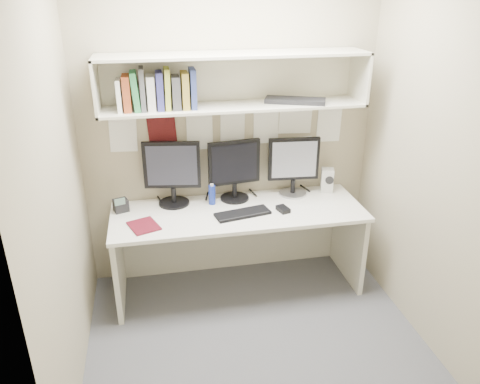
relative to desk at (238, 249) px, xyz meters
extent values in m
cube|color=#4B4B50|center=(0.00, -0.65, -0.37)|extent=(2.40, 2.00, 0.01)
cube|color=tan|center=(0.00, 0.35, 0.93)|extent=(2.40, 0.02, 2.60)
cube|color=tan|center=(0.00, -1.65, 0.93)|extent=(2.40, 0.02, 2.60)
cube|color=tan|center=(-1.20, -0.65, 0.93)|extent=(0.02, 2.00, 2.60)
cube|color=tan|center=(1.20, -0.65, 0.93)|extent=(0.02, 2.00, 2.60)
cube|color=silver|center=(0.00, -0.01, 0.35)|extent=(2.00, 0.70, 0.03)
cube|color=beige|center=(0.00, 0.32, -0.02)|extent=(1.96, 0.02, 0.70)
cube|color=beige|center=(0.00, 0.16, 1.16)|extent=(2.00, 0.38, 0.02)
cube|color=beige|center=(0.00, 0.16, 1.54)|extent=(2.00, 0.38, 0.02)
cube|color=beige|center=(0.00, 0.34, 1.35)|extent=(2.00, 0.02, 0.40)
cube|color=beige|center=(-0.99, 0.16, 1.35)|extent=(0.02, 0.38, 0.40)
cube|color=beige|center=(0.99, 0.16, 1.35)|extent=(0.02, 0.38, 0.40)
cylinder|color=black|center=(-0.49, 0.21, 0.37)|extent=(0.25, 0.25, 0.02)
cylinder|color=black|center=(-0.49, 0.21, 0.44)|extent=(0.04, 0.04, 0.12)
cube|color=black|center=(-0.49, 0.22, 0.70)|extent=(0.45, 0.11, 0.38)
cube|color=black|center=(-0.49, 0.20, 0.70)|extent=(0.39, 0.07, 0.33)
cylinder|color=black|center=(0.01, 0.21, 0.37)|extent=(0.24, 0.24, 0.02)
cylinder|color=black|center=(0.01, 0.21, 0.44)|extent=(0.04, 0.04, 0.12)
cube|color=black|center=(0.01, 0.22, 0.68)|extent=(0.43, 0.09, 0.37)
cube|color=black|center=(0.01, 0.20, 0.68)|extent=(0.38, 0.05, 0.31)
cylinder|color=#A5A5AA|center=(0.51, 0.21, 0.37)|extent=(0.23, 0.23, 0.02)
cylinder|color=black|center=(0.51, 0.21, 0.44)|extent=(0.04, 0.04, 0.12)
cube|color=black|center=(0.51, 0.22, 0.68)|extent=(0.43, 0.07, 0.36)
cube|color=#A6A6AB|center=(0.51, 0.20, 0.68)|extent=(0.37, 0.03, 0.31)
cube|color=black|center=(0.02, -0.09, 0.37)|extent=(0.45, 0.24, 0.02)
cube|color=black|center=(0.34, -0.09, 0.38)|extent=(0.10, 0.13, 0.04)
cube|color=beige|center=(0.82, 0.22, 0.47)|extent=(0.13, 0.13, 0.21)
cylinder|color=black|center=(0.82, 0.16, 0.49)|extent=(0.07, 0.03, 0.07)
cylinder|color=navy|center=(-0.19, 0.15, 0.44)|extent=(0.06, 0.06, 0.16)
cylinder|color=white|center=(-0.19, 0.15, 0.53)|extent=(0.03, 0.03, 0.02)
cube|color=#530E19|center=(-0.74, -0.14, 0.37)|extent=(0.26, 0.29, 0.01)
cube|color=black|center=(-0.91, 0.16, 0.41)|extent=(0.13, 0.12, 0.10)
cube|color=#4C6659|center=(-0.91, 0.11, 0.47)|extent=(0.08, 0.03, 0.05)
cube|color=white|center=(-0.84, 0.13, 1.29)|extent=(0.03, 0.19, 0.23)
cube|color=#923A1B|center=(-0.78, 0.13, 1.30)|extent=(0.05, 0.19, 0.25)
cube|color=#287840|center=(-0.72, 0.13, 1.31)|extent=(0.04, 0.19, 0.28)
cube|color=#454649|center=(-0.67, 0.13, 1.32)|extent=(0.03, 0.19, 0.30)
cube|color=silver|center=(-0.61, 0.13, 1.30)|extent=(0.06, 0.19, 0.24)
cube|color=navy|center=(-0.55, 0.13, 1.31)|extent=(0.05, 0.19, 0.27)
cube|color=#A0A737|center=(-0.50, 0.13, 1.32)|extent=(0.04, 0.19, 0.29)
cube|color=#39383B|center=(-0.44, 0.13, 1.29)|extent=(0.06, 0.19, 0.24)
cube|color=olive|center=(-0.37, 0.13, 1.30)|extent=(0.05, 0.19, 0.26)
cube|color=navy|center=(-0.31, 0.13, 1.32)|extent=(0.04, 0.19, 0.28)
cube|color=black|center=(0.47, 0.14, 1.19)|extent=(0.49, 0.33, 0.03)
camera|label=1|loc=(-0.63, -3.29, 2.01)|focal=35.00mm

